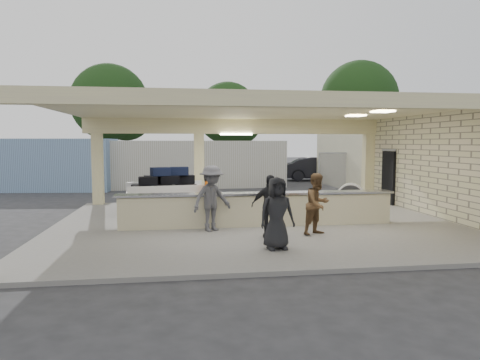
{
  "coord_description": "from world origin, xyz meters",
  "views": [
    {
      "loc": [
        -2.23,
        -12.76,
        2.54
      ],
      "look_at": [
        -0.33,
        1.0,
        1.32
      ],
      "focal_mm": 32.0,
      "sensor_mm": 36.0,
      "label": 1
    }
  ],
  "objects": [
    {
      "name": "drum_fan",
      "position": [
        3.47,
        0.97,
        0.67
      ],
      "size": [
        1.01,
        0.71,
        1.07
      ],
      "rotation": [
        0.0,
        0.0,
        -0.45
      ],
      "color": "silver",
      "rests_on": "pavilion"
    },
    {
      "name": "container_blue",
      "position": [
        -11.11,
        11.35,
        1.37
      ],
      "size": [
        10.76,
        3.59,
        2.74
      ],
      "primitive_type": "cube",
      "rotation": [
        0.0,
        0.0,
        -0.1
      ],
      "color": "#7CA2C6",
      "rests_on": "ground"
    },
    {
      "name": "car_white_b",
      "position": [
        10.76,
        13.08,
        0.68
      ],
      "size": [
        4.57,
        2.74,
        1.36
      ],
      "primitive_type": "imported",
      "rotation": [
        0.0,
        0.0,
        1.29
      ],
      "color": "silver",
      "rests_on": "ground"
    },
    {
      "name": "car_dark",
      "position": [
        6.84,
        14.81,
        0.78
      ],
      "size": [
        4.85,
        2.18,
        1.56
      ],
      "primitive_type": "imported",
      "rotation": [
        0.0,
        0.0,
        1.46
      ],
      "color": "black",
      "rests_on": "ground"
    },
    {
      "name": "luggage_cart",
      "position": [
        -2.75,
        2.14,
        0.95
      ],
      "size": [
        2.93,
        2.05,
        1.59
      ],
      "rotation": [
        0.0,
        0.0,
        0.14
      ],
      "color": "silver",
      "rests_on": "pavilion"
    },
    {
      "name": "passenger_b",
      "position": [
        0.02,
        -2.05,
        0.91
      ],
      "size": [
        1.0,
        0.58,
        1.62
      ],
      "primitive_type": "imported",
      "rotation": [
        0.0,
        0.0,
        -0.26
      ],
      "color": "black",
      "rests_on": "pavilion"
    },
    {
      "name": "fence",
      "position": [
        11.0,
        9.0,
        1.05
      ],
      "size": [
        12.06,
        0.06,
        2.03
      ],
      "color": "gray",
      "rests_on": "ground"
    },
    {
      "name": "adjacent_building",
      "position": [
        9.5,
        10.0,
        1.6
      ],
      "size": [
        6.0,
        8.0,
        3.2
      ],
      "primitive_type": "cube",
      "color": "beige",
      "rests_on": "ground"
    },
    {
      "name": "tree_right",
      "position": [
        14.32,
        25.16,
        6.21
      ],
      "size": [
        7.2,
        7.0,
        10.0
      ],
      "color": "#382619",
      "rests_on": "ground"
    },
    {
      "name": "passenger_c",
      "position": [
        -1.4,
        -1.09,
        1.01
      ],
      "size": [
        1.22,
        0.93,
        1.81
      ],
      "primitive_type": "imported",
      "rotation": [
        0.0,
        0.0,
        0.51
      ],
      "color": "#444449",
      "rests_on": "pavilion"
    },
    {
      "name": "baggage_counter",
      "position": [
        0.0,
        -0.5,
        0.59
      ],
      "size": [
        8.2,
        0.58,
        0.98
      ],
      "color": "#C6BB94",
      "rests_on": "pavilion"
    },
    {
      "name": "container_white",
      "position": [
        -2.44,
        11.7,
        1.32
      ],
      "size": [
        12.3,
        3.02,
        2.64
      ],
      "primitive_type": "cube",
      "rotation": [
        0.0,
        0.0,
        0.05
      ],
      "color": "beige",
      "rests_on": "ground"
    },
    {
      "name": "baggage_handler",
      "position": [
        -1.37,
        1.22,
        0.91
      ],
      "size": [
        0.42,
        0.64,
        1.63
      ],
      "primitive_type": "imported",
      "rotation": [
        0.0,
        0.0,
        4.54
      ],
      "color": "#E15A0B",
      "rests_on": "pavilion"
    },
    {
      "name": "pavilion",
      "position": [
        0.21,
        0.66,
        1.35
      ],
      "size": [
        12.01,
        10.0,
        3.55
      ],
      "color": "slate",
      "rests_on": "ground"
    },
    {
      "name": "passenger_d",
      "position": [
        -0.07,
        -3.31,
        0.93
      ],
      "size": [
        0.84,
        0.42,
        1.66
      ],
      "primitive_type": "imported",
      "rotation": [
        0.0,
        0.0,
        0.11
      ],
      "color": "black",
      "rests_on": "pavilion"
    },
    {
      "name": "passenger_a",
      "position": [
        1.34,
        -1.94,
        0.92
      ],
      "size": [
        0.86,
        0.7,
        1.64
      ],
      "primitive_type": "imported",
      "rotation": [
        0.0,
        0.0,
        0.52
      ],
      "color": "brown",
      "rests_on": "pavilion"
    },
    {
      "name": "tree_left",
      "position": [
        -7.68,
        24.16,
        5.59
      ],
      "size": [
        6.6,
        6.3,
        9.0
      ],
      "color": "#382619",
      "rests_on": "ground"
    },
    {
      "name": "tree_mid",
      "position": [
        2.32,
        26.16,
        4.96
      ],
      "size": [
        6.0,
        5.6,
        8.0
      ],
      "color": "#382619",
      "rests_on": "ground"
    },
    {
      "name": "ground",
      "position": [
        0.0,
        0.0,
        0.0
      ],
      "size": [
        120.0,
        120.0,
        0.0
      ],
      "primitive_type": "plane",
      "color": "#28282B",
      "rests_on": "ground"
    },
    {
      "name": "car_white_a",
      "position": [
        9.46,
        12.77,
        0.72
      ],
      "size": [
        5.36,
        3.16,
        1.44
      ],
      "primitive_type": "imported",
      "rotation": [
        0.0,
        0.0,
        1.41
      ],
      "color": "silver",
      "rests_on": "ground"
    }
  ]
}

